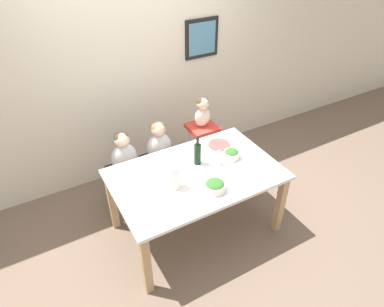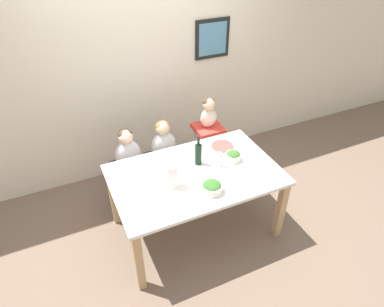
% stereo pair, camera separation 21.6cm
% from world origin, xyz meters
% --- Properties ---
extents(ground_plane, '(14.00, 14.00, 0.00)m').
position_xyz_m(ground_plane, '(0.00, 0.00, 0.00)').
color(ground_plane, '#705B4C').
extents(wall_back, '(10.00, 0.09, 2.70)m').
position_xyz_m(wall_back, '(0.00, 1.30, 1.35)').
color(wall_back, beige).
rests_on(wall_back, ground_plane).
extents(dining_table, '(1.56, 0.98, 0.73)m').
position_xyz_m(dining_table, '(0.00, 0.00, 0.64)').
color(dining_table, white).
rests_on(dining_table, ground_plane).
extents(chair_far_left, '(0.37, 0.36, 0.47)m').
position_xyz_m(chair_far_left, '(-0.46, 0.70, 0.39)').
color(chair_far_left, silver).
rests_on(chair_far_left, ground_plane).
extents(chair_far_center, '(0.37, 0.36, 0.47)m').
position_xyz_m(chair_far_center, '(-0.06, 0.70, 0.39)').
color(chair_far_center, silver).
rests_on(chair_far_center, ground_plane).
extents(chair_right_highchair, '(0.31, 0.31, 0.73)m').
position_xyz_m(chair_right_highchair, '(0.49, 0.70, 0.55)').
color(chair_right_highchair, silver).
rests_on(chair_right_highchair, ground_plane).
extents(person_child_left, '(0.28, 0.17, 0.46)m').
position_xyz_m(person_child_left, '(-0.46, 0.70, 0.70)').
color(person_child_left, silver).
rests_on(person_child_left, chair_far_left).
extents(person_child_center, '(0.28, 0.17, 0.46)m').
position_xyz_m(person_child_center, '(-0.06, 0.70, 0.70)').
color(person_child_center, silver).
rests_on(person_child_center, chair_far_center).
extents(person_baby_right, '(0.19, 0.14, 0.35)m').
position_xyz_m(person_baby_right, '(0.49, 0.70, 0.93)').
color(person_baby_right, beige).
rests_on(person_baby_right, chair_right_highchair).
extents(wine_bottle, '(0.07, 0.07, 0.30)m').
position_xyz_m(wine_bottle, '(0.09, 0.13, 0.85)').
color(wine_bottle, black).
rests_on(wine_bottle, dining_table).
extents(paper_towel_roll, '(0.11, 0.11, 0.23)m').
position_xyz_m(paper_towel_roll, '(-0.26, -0.07, 0.84)').
color(paper_towel_roll, white).
rests_on(paper_towel_roll, dining_table).
extents(wine_glass_near, '(0.07, 0.07, 0.16)m').
position_xyz_m(wine_glass_near, '(0.26, 0.01, 0.85)').
color(wine_glass_near, white).
rests_on(wine_glass_near, dining_table).
extents(salad_bowl_large, '(0.19, 0.19, 0.10)m').
position_xyz_m(salad_bowl_large, '(0.03, -0.28, 0.78)').
color(salad_bowl_large, silver).
rests_on(salad_bowl_large, dining_table).
extents(salad_bowl_small, '(0.16, 0.16, 0.10)m').
position_xyz_m(salad_bowl_small, '(0.42, 0.04, 0.78)').
color(salad_bowl_small, silver).
rests_on(salad_bowl_small, dining_table).
extents(dinner_plate_front_left, '(0.23, 0.23, 0.01)m').
position_xyz_m(dinner_plate_front_left, '(-0.45, -0.26, 0.74)').
color(dinner_plate_front_left, silver).
rests_on(dinner_plate_front_left, dining_table).
extents(dinner_plate_back_left, '(0.23, 0.23, 0.01)m').
position_xyz_m(dinner_plate_back_left, '(-0.43, 0.24, 0.74)').
color(dinner_plate_back_left, silver).
rests_on(dinner_plate_back_left, dining_table).
extents(dinner_plate_back_right, '(0.23, 0.23, 0.01)m').
position_xyz_m(dinner_plate_back_right, '(0.44, 0.28, 0.74)').
color(dinner_plate_back_right, '#D14C47').
rests_on(dinner_plate_back_right, dining_table).
extents(dinner_plate_front_right, '(0.23, 0.23, 0.01)m').
position_xyz_m(dinner_plate_front_right, '(0.41, -0.24, 0.74)').
color(dinner_plate_front_right, silver).
rests_on(dinner_plate_front_right, dining_table).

